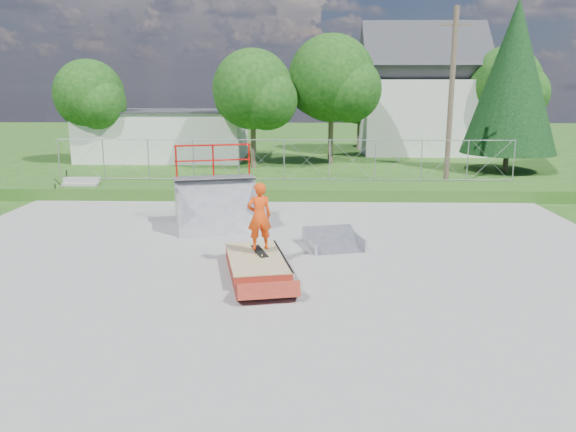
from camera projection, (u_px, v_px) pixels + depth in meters
name	position (u px, v px, depth m)	size (l,w,h in m)	color
ground	(271.00, 264.00, 14.69)	(120.00, 120.00, 0.00)	#265317
concrete_pad	(271.00, 263.00, 14.69)	(20.00, 16.00, 0.04)	gray
grass_berm	(283.00, 190.00, 23.89)	(24.00, 3.00, 0.50)	#265317
grind_box	(256.00, 265.00, 13.93)	(1.89, 3.01, 0.42)	maroon
quarter_pipe	(218.00, 189.00, 18.01)	(2.65, 2.24, 2.65)	#999BA1
flat_bank_ramp	(334.00, 241.00, 16.07)	(1.49, 1.59, 0.46)	#999BA1
skateboard	(260.00, 252.00, 14.16)	(0.22, 0.80, 0.02)	black
skater	(259.00, 219.00, 13.97)	(0.62, 0.41, 1.70)	#ED400C
concrete_stairs	(78.00, 189.00, 23.29)	(1.50, 1.60, 0.80)	gray
chain_link_fence	(284.00, 160.00, 24.61)	(20.00, 0.06, 1.80)	#91959A
utility_building_flat	(165.00, 135.00, 35.99)	(10.00, 6.00, 3.00)	silver
gable_house	(421.00, 97.00, 38.94)	(8.40, 6.08, 8.94)	silver
utility_pole	(451.00, 99.00, 25.30)	(0.24, 0.24, 8.00)	brown
tree_left_near	(257.00, 92.00, 31.16)	(4.76, 4.48, 6.65)	brown
tree_center	(337.00, 82.00, 32.84)	(5.44, 5.12, 7.60)	brown
tree_left_far	(92.00, 97.00, 33.44)	(4.42, 4.16, 6.18)	brown
tree_right_far	(509.00, 87.00, 36.53)	(5.10, 4.80, 7.12)	brown
tree_back_mid	(363.00, 100.00, 40.89)	(4.08, 3.84, 5.70)	brown
conifer_tree	(513.00, 77.00, 29.83)	(5.04, 5.04, 9.10)	brown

